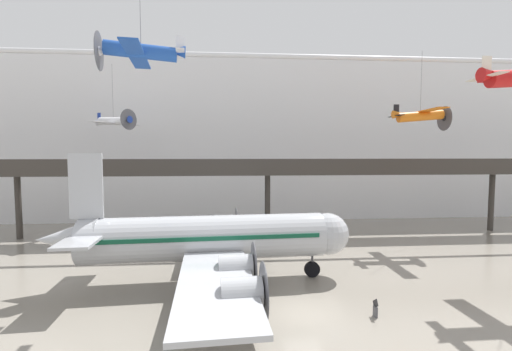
{
  "coord_description": "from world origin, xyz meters",
  "views": [
    {
      "loc": [
        -4.78,
        -21.47,
        10.47
      ],
      "look_at": [
        -2.33,
        10.34,
        8.33
      ],
      "focal_mm": 24.0,
      "sensor_mm": 36.0,
      "label": 1
    }
  ],
  "objects_px": {
    "suspended_plane_orange_highwing": "(420,116)",
    "info_sign_pedestal": "(375,310)",
    "suspended_plane_blue_trainer": "(141,52)",
    "airliner_silver_main": "(204,238)",
    "suspended_plane_white_twin": "(113,121)"
  },
  "relations": [
    {
      "from": "info_sign_pedestal",
      "to": "suspended_plane_orange_highwing",
      "type": "bearing_deg",
      "value": 52.83
    },
    {
      "from": "suspended_plane_white_twin",
      "to": "airliner_silver_main",
      "type": "bearing_deg",
      "value": -23.76
    },
    {
      "from": "airliner_silver_main",
      "to": "suspended_plane_white_twin",
      "type": "xyz_separation_m",
      "value": [
        -12.7,
        18.07,
        10.84
      ]
    },
    {
      "from": "suspended_plane_white_twin",
      "to": "info_sign_pedestal",
      "type": "distance_m",
      "value": 37.22
    },
    {
      "from": "airliner_silver_main",
      "to": "suspended_plane_orange_highwing",
      "type": "height_order",
      "value": "suspended_plane_orange_highwing"
    },
    {
      "from": "suspended_plane_white_twin",
      "to": "suspended_plane_orange_highwing",
      "type": "bearing_deg",
      "value": 18.0
    },
    {
      "from": "airliner_silver_main",
      "to": "suspended_plane_blue_trainer",
      "type": "bearing_deg",
      "value": -150.62
    },
    {
      "from": "suspended_plane_orange_highwing",
      "to": "suspended_plane_blue_trainer",
      "type": "height_order",
      "value": "suspended_plane_blue_trainer"
    },
    {
      "from": "suspended_plane_orange_highwing",
      "to": "info_sign_pedestal",
      "type": "height_order",
      "value": "suspended_plane_orange_highwing"
    },
    {
      "from": "suspended_plane_white_twin",
      "to": "info_sign_pedestal",
      "type": "bearing_deg",
      "value": -14.76
    },
    {
      "from": "suspended_plane_orange_highwing",
      "to": "suspended_plane_white_twin",
      "type": "height_order",
      "value": "suspended_plane_orange_highwing"
    },
    {
      "from": "airliner_silver_main",
      "to": "suspended_plane_blue_trainer",
      "type": "xyz_separation_m",
      "value": [
        -3.99,
        -2.57,
        13.82
      ]
    },
    {
      "from": "info_sign_pedestal",
      "to": "suspended_plane_blue_trainer",
      "type": "bearing_deg",
      "value": 163.93
    },
    {
      "from": "suspended_plane_orange_highwing",
      "to": "suspended_plane_blue_trainer",
      "type": "bearing_deg",
      "value": -156.0
    },
    {
      "from": "suspended_plane_orange_highwing",
      "to": "suspended_plane_blue_trainer",
      "type": "xyz_separation_m",
      "value": [
        -27.27,
        -12.24,
        2.85
      ]
    }
  ]
}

